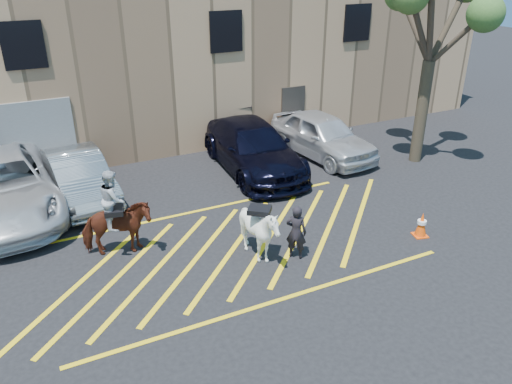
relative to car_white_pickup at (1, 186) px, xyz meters
name	(u,v)px	position (x,y,z in m)	size (l,w,h in m)	color
ground	(229,244)	(5.44, -4.68, -0.90)	(90.00, 90.00, 0.00)	black
car_white_pickup	(1,186)	(0.00, 0.00, 0.00)	(2.99, 6.49, 1.80)	silver
car_silver_sedan	(79,176)	(2.26, 0.09, -0.14)	(1.61, 4.62, 1.52)	gray
car_blue_suv	(253,147)	(8.34, -0.19, -0.05)	(2.40, 5.90, 1.71)	black
car_white_suv	(322,135)	(11.37, -0.15, -0.06)	(1.99, 4.95, 1.69)	silver
handler	(296,232)	(6.77, -6.05, -0.15)	(0.55, 0.36, 1.50)	black
warehouse	(119,44)	(5.43, 7.32, 2.75)	(32.42, 10.20, 7.30)	tan
hatching_zone	(233,249)	(5.44, -4.98, -0.90)	(12.60, 5.12, 0.01)	yellow
mounted_bay	(116,222)	(2.64, -3.86, 0.07)	(1.96, 1.23, 2.40)	#592715
saddled_white	(259,231)	(5.89, -5.69, -0.10)	(1.91, 1.93, 1.60)	white
traffic_cone	(422,224)	(10.49, -6.66, -0.54)	(0.46, 0.46, 0.73)	#FF4D0A
tree	(437,4)	(14.35, -2.17, 4.79)	(3.99, 4.37, 7.31)	#473B2B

